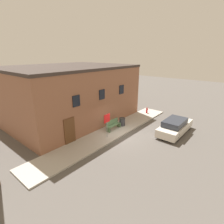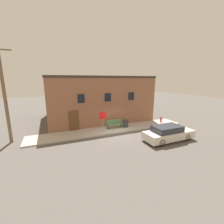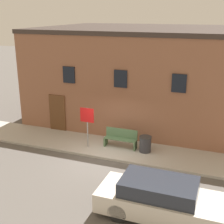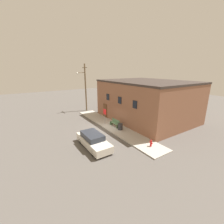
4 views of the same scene
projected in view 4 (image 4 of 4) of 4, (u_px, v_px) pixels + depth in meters
ground_plane at (104, 128)px, 19.29m from camera, size 80.00×80.00×0.00m
sidewalk at (112, 126)px, 19.92m from camera, size 16.85×2.47×0.12m
brick_building at (146, 100)px, 22.36m from camera, size 12.80×9.92×5.76m
fire_hydrant at (151, 143)px, 14.47m from camera, size 0.39×0.18×0.68m
stop_sign at (105, 113)px, 20.22m from camera, size 0.73×0.06×2.08m
bench at (115, 123)px, 19.56m from camera, size 1.66×0.44×0.94m
trash_bin at (120, 127)px, 18.48m from camera, size 0.60×0.60×0.79m
utility_pole at (85, 86)px, 26.44m from camera, size 1.80×1.70×8.28m
parked_car at (93, 140)px, 14.53m from camera, size 4.60×1.73×1.37m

